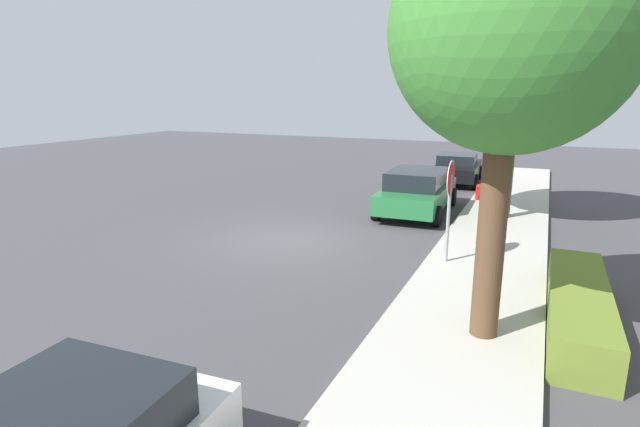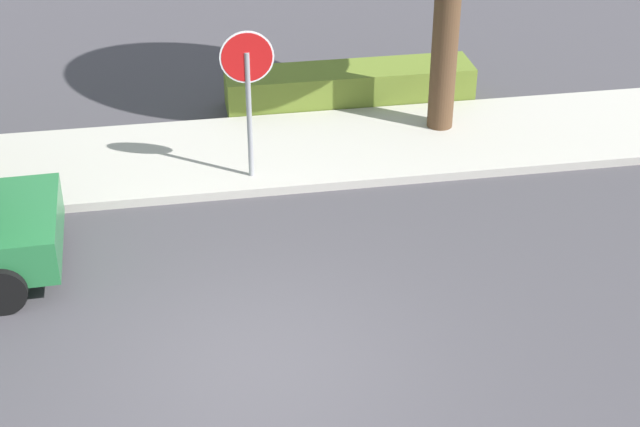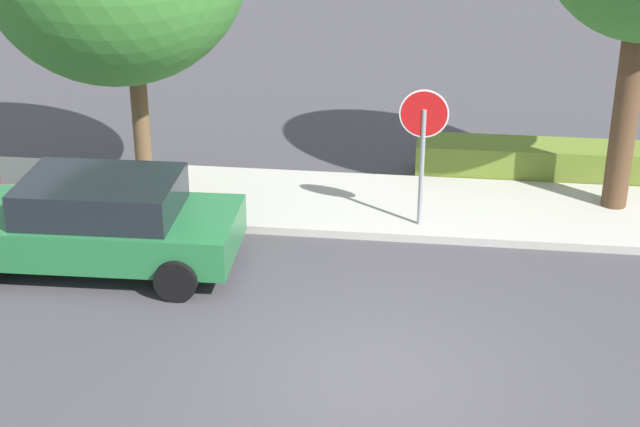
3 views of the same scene
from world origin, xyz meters
TOP-DOWN VIEW (x-y plane):
  - ground_plane at (0.00, 0.00)m, footprint 60.00×60.00m
  - sidewalk_curb at (0.00, 5.25)m, footprint 32.00×2.62m
  - stop_sign at (0.42, 4.40)m, footprint 0.80×0.08m
  - front_yard_hedge at (2.49, 7.05)m, footprint 4.46×0.95m

SIDE VIEW (x-z plane):
  - ground_plane at x=0.00m, z-range 0.00..0.00m
  - sidewalk_curb at x=0.00m, z-range 0.00..0.14m
  - front_yard_hedge at x=2.49m, z-range 0.00..0.70m
  - stop_sign at x=0.42m, z-range 0.47..2.96m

